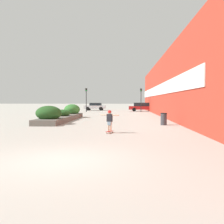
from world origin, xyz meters
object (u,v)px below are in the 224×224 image
Objects in this scene: skateboarder at (110,119)px; traffic_light_right at (141,96)px; trash_bin at (164,119)px; car_leftmost at (142,107)px; skateboard at (110,132)px; traffic_light_left at (86,96)px; car_center_left at (95,106)px.

traffic_light_right is (3.30, 26.21, 1.72)m from skateboarder.
car_leftmost reaches higher than trash_bin.
skateboard is 0.60× the size of skateboarder.
trash_bin is (3.63, 4.76, -0.35)m from skateboarder.
traffic_light_left is (-5.34, 25.60, 2.47)m from skateboard.
traffic_light_right is at bearing 103.49° from skateboard.
trash_bin is at bearing 73.31° from skateboard.
car_center_left is 1.05× the size of traffic_light_right.
car_leftmost is 9.80m from traffic_light_left.
skateboarder is 0.30× the size of car_center_left.
traffic_light_left is 1.01× the size of traffic_light_right.
car_leftmost is (0.03, 24.28, 0.32)m from trash_bin.
trash_bin reaches higher than skateboard.
car_center_left reaches higher than trash_bin.
traffic_light_right is (3.30, 26.21, 2.44)m from skateboard.
skateboarder is at bearing -69.33° from skateboard.
skateboard is 0.78× the size of trash_bin.
skateboarder reaches higher than trash_bin.
traffic_light_left is (-9.00, -3.44, 1.78)m from car_leftmost.
traffic_light_left is (-0.55, -7.04, 1.79)m from car_center_left.
trash_bin is 24.28m from car_leftmost.
skateboarder is at bearing -171.65° from car_center_left.
car_leftmost is at bearing 89.93° from trash_bin.
skateboarder is (0.00, -0.00, 0.73)m from skateboard.
skateboarder is 26.21m from traffic_light_left.
traffic_light_left is at bearing -69.09° from car_leftmost.
trash_bin is at bearing -66.70° from traffic_light_left.
car_center_left is 10.49m from traffic_light_right.
traffic_light_left reaches higher than skateboarder.
traffic_light_left is 8.67m from traffic_light_right.
skateboarder is 1.30× the size of trash_bin.
skateboarder is 0.31× the size of traffic_light_right.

